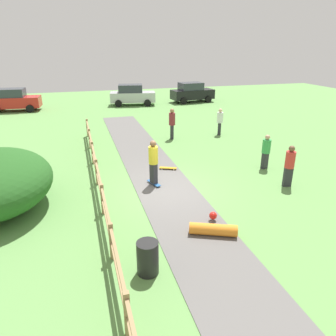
{
  "coord_description": "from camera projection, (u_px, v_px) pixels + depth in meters",
  "views": [
    {
      "loc": [
        -3.14,
        -11.17,
        5.48
      ],
      "look_at": [
        0.03,
        -0.23,
        1.0
      ],
      "focal_mm": 33.85,
      "sensor_mm": 36.0,
      "label": 1
    }
  ],
  "objects": [
    {
      "name": "bystander_white",
      "position": [
        220.0,
        121.0,
        20.13
      ],
      "size": [
        0.51,
        0.51,
        1.69
      ],
      "color": "#2D2D33",
      "rests_on": "ground_plane"
    },
    {
      "name": "ground_plane",
      "position": [
        166.0,
        189.0,
        12.81
      ],
      "size": [
        60.0,
        60.0,
        0.0
      ],
      "primitive_type": "plane",
      "color": "#60934C"
    },
    {
      "name": "parked_car_black",
      "position": [
        192.0,
        92.0,
        31.59
      ],
      "size": [
        4.35,
        2.32,
        1.92
      ],
      "color": "black",
      "rests_on": "ground_plane"
    },
    {
      "name": "bystander_green",
      "position": [
        266.0,
        150.0,
        14.64
      ],
      "size": [
        0.51,
        0.51,
        1.63
      ],
      "color": "#2D2D33",
      "rests_on": "ground_plane"
    },
    {
      "name": "skater_riding",
      "position": [
        153.0,
        160.0,
        12.79
      ],
      "size": [
        0.48,
        0.82,
        1.9
      ],
      "color": "#265999",
      "rests_on": "asphalt_path"
    },
    {
      "name": "bystander_maroon",
      "position": [
        172.0,
        122.0,
        19.19
      ],
      "size": [
        0.49,
        0.49,
        1.87
      ],
      "color": "#2D2D33",
      "rests_on": "ground_plane"
    },
    {
      "name": "trash_bin",
      "position": [
        148.0,
        258.0,
        7.98
      ],
      "size": [
        0.56,
        0.56,
        0.9
      ],
      "primitive_type": "cylinder",
      "color": "black",
      "rests_on": "ground_plane"
    },
    {
      "name": "parked_car_silver",
      "position": [
        132.0,
        95.0,
        30.03
      ],
      "size": [
        4.44,
        2.56,
        1.92
      ],
      "color": "#B7B7BC",
      "rests_on": "ground_plane"
    },
    {
      "name": "wooden_fence",
      "position": [
        99.0,
        181.0,
        11.89
      ],
      "size": [
        0.12,
        18.12,
        1.1
      ],
      "color": "#997A51",
      "rests_on": "ground_plane"
    },
    {
      "name": "asphalt_path",
      "position": [
        166.0,
        189.0,
        12.81
      ],
      "size": [
        2.4,
        28.0,
        0.02
      ],
      "primitive_type": "cube",
      "color": "#605E5B",
      "rests_on": "ground_plane"
    },
    {
      "name": "bystander_red",
      "position": [
        290.0,
        164.0,
        12.75
      ],
      "size": [
        0.46,
        0.46,
        1.74
      ],
      "color": "#2D2D33",
      "rests_on": "ground_plane"
    },
    {
      "name": "skater_fallen",
      "position": [
        213.0,
        228.0,
        9.72
      ],
      "size": [
        1.48,
        1.36,
        0.36
      ],
      "color": "orange",
      "rests_on": "asphalt_path"
    },
    {
      "name": "parked_car_red",
      "position": [
        14.0,
        100.0,
        27.35
      ],
      "size": [
        4.34,
        2.29,
        1.92
      ],
      "color": "red",
      "rests_on": "ground_plane"
    },
    {
      "name": "skateboard_loose",
      "position": [
        168.0,
        168.0,
        14.75
      ],
      "size": [
        0.81,
        0.5,
        0.08
      ],
      "color": "#BF8C19",
      "rests_on": "asphalt_path"
    }
  ]
}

